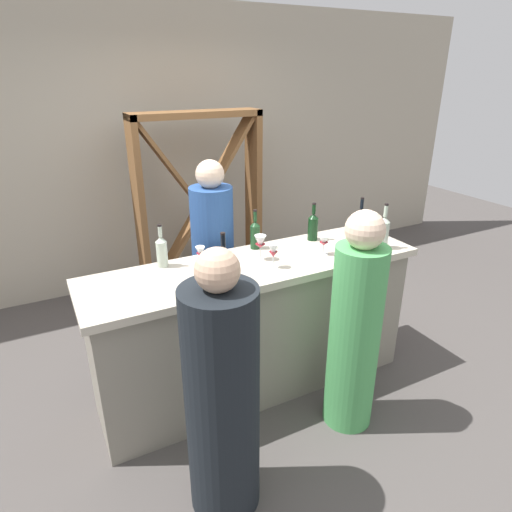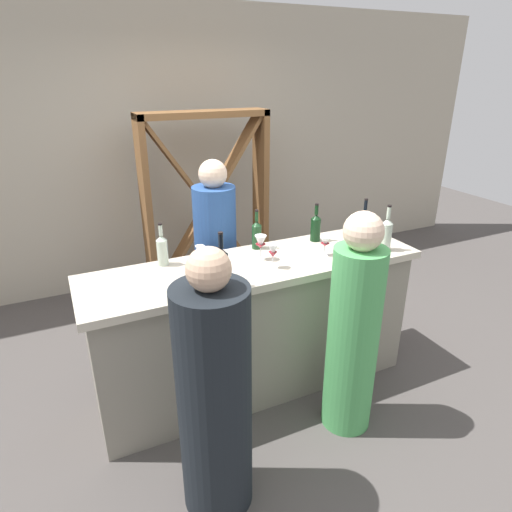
{
  "view_description": "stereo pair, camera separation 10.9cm",
  "coord_description": "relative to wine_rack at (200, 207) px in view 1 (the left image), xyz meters",
  "views": [
    {
      "loc": [
        -1.23,
        -2.36,
        2.16
      ],
      "look_at": [
        0.0,
        0.0,
        1.04
      ],
      "focal_mm": 30.93,
      "sensor_mm": 36.0,
      "label": 1
    },
    {
      "loc": [
        -1.14,
        -2.41,
        2.16
      ],
      "look_at": [
        0.0,
        0.0,
        1.04
      ],
      "focal_mm": 30.93,
      "sensor_mm": 36.0,
      "label": 2
    }
  ],
  "objects": [
    {
      "name": "wine_rack",
      "position": [
        0.0,
        0.0,
        0.0
      ],
      "size": [
        1.26,
        0.28,
        1.82
      ],
      "color": "brown",
      "rests_on": "ground"
    },
    {
      "name": "person_right_guest",
      "position": [
        -0.31,
        -1.08,
        -0.17
      ],
      "size": [
        0.38,
        0.38,
        1.58
      ],
      "rotation": [
        0.0,
        0.0,
        -1.77
      ],
      "color": "#284C8C",
      "rests_on": "ground"
    },
    {
      "name": "wine_bottle_rightmost_clear_pale",
      "position": [
        0.69,
        -1.83,
        0.2
      ],
      "size": [
        0.08,
        0.08,
        0.33
      ],
      "color": "#B7C6B2",
      "rests_on": "bar_counter"
    },
    {
      "name": "ground_plane",
      "position": [
        -0.23,
        -1.65,
        -0.91
      ],
      "size": [
        12.0,
        12.0,
        0.0
      ],
      "primitive_type": "plane",
      "color": "#4C4744"
    },
    {
      "name": "wine_bottle_second_right_dark_green",
      "position": [
        0.35,
        -1.46,
        0.18
      ],
      "size": [
        0.07,
        0.07,
        0.29
      ],
      "color": "black",
      "rests_on": "bar_counter"
    },
    {
      "name": "wine_glass_near_center",
      "position": [
        0.25,
        -1.73,
        0.17
      ],
      "size": [
        0.07,
        0.07,
        0.13
      ],
      "color": "white",
      "rests_on": "bar_counter"
    },
    {
      "name": "wine_bottle_leftmost_clear_pale",
      "position": [
        -0.79,
        -1.41,
        0.18
      ],
      "size": [
        0.07,
        0.07,
        0.29
      ],
      "color": "#B7C6B2",
      "rests_on": "bar_counter"
    },
    {
      "name": "person_left_guest",
      "position": [
        0.15,
        -2.24,
        -0.23
      ],
      "size": [
        0.4,
        0.4,
        1.46
      ],
      "rotation": [
        0.0,
        0.0,
        1.24
      ],
      "color": "#4CA559",
      "rests_on": "ground"
    },
    {
      "name": "back_wall",
      "position": [
        -0.23,
        0.55,
        0.49
      ],
      "size": [
        8.0,
        0.1,
        2.8
      ],
      "primitive_type": "cube",
      "color": "#B2A893",
      "rests_on": "ground"
    },
    {
      "name": "wine_glass_near_right",
      "position": [
        -0.18,
        -1.61,
        0.19
      ],
      "size": [
        0.08,
        0.08,
        0.17
      ],
      "color": "white",
      "rests_on": "bar_counter"
    },
    {
      "name": "bar_counter",
      "position": [
        -0.23,
        -1.65,
        -0.41
      ],
      "size": [
        2.28,
        0.63,
        0.99
      ],
      "color": "gray",
      "rests_on": "ground"
    },
    {
      "name": "wine_glass_far_left",
      "position": [
        -0.59,
        -1.57,
        0.18
      ],
      "size": [
        0.06,
        0.06,
        0.15
      ],
      "color": "white",
      "rests_on": "bar_counter"
    },
    {
      "name": "wine_bottle_second_left_near_black",
      "position": [
        -0.56,
        -1.87,
        0.21
      ],
      "size": [
        0.08,
        0.08,
        0.34
      ],
      "color": "black",
      "rests_on": "bar_counter"
    },
    {
      "name": "wine_bottle_far_right_near_black",
      "position": [
        0.71,
        -1.55,
        0.19
      ],
      "size": [
        0.07,
        0.07,
        0.3
      ],
      "color": "black",
      "rests_on": "bar_counter"
    },
    {
      "name": "wine_bottle_center_olive_green",
      "position": [
        -0.12,
        -1.41,
        0.18
      ],
      "size": [
        0.07,
        0.07,
        0.29
      ],
      "color": "#193D1E",
      "rests_on": "bar_counter"
    },
    {
      "name": "person_center_guest",
      "position": [
        -0.82,
        -2.41,
        -0.24
      ],
      "size": [
        0.42,
        0.42,
        1.47
      ],
      "rotation": [
        0.0,
        0.0,
        1.42
      ],
      "color": "black",
      "rests_on": "ground"
    },
    {
      "name": "wine_glass_near_left",
      "position": [
        -0.17,
        -1.76,
        0.18
      ],
      "size": [
        0.07,
        0.07,
        0.16
      ],
      "color": "white",
      "rests_on": "bar_counter"
    }
  ]
}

